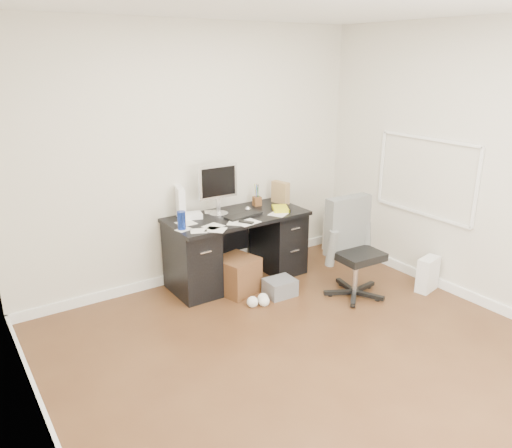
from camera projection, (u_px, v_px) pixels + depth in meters
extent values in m
plane|color=#482A17|center=(313.00, 359.00, 4.08)|extent=(4.00, 4.00, 0.00)
cube|color=beige|center=(194.00, 157.00, 5.22)|extent=(4.00, 0.02, 2.70)
cube|color=beige|center=(27.00, 259.00, 2.59)|extent=(0.02, 4.00, 2.70)
cube|color=beige|center=(481.00, 168.00, 4.70)|extent=(0.02, 4.00, 2.70)
cube|color=white|center=(199.00, 271.00, 5.62)|extent=(4.00, 0.03, 0.10)
cube|color=white|center=(462.00, 293.00, 5.11)|extent=(0.03, 4.00, 0.10)
cube|color=black|center=(237.00, 217.00, 5.30)|extent=(1.50, 0.70, 0.04)
cube|color=black|center=(192.00, 260.00, 5.13)|extent=(0.40, 0.60, 0.71)
cube|color=black|center=(278.00, 240.00, 5.71)|extent=(0.40, 0.60, 0.71)
cube|color=black|center=(222.00, 232.00, 5.65)|extent=(0.70, 0.03, 0.51)
cube|color=black|center=(244.00, 215.00, 5.24)|extent=(0.43, 0.20, 0.02)
sphere|color=silver|center=(248.00, 209.00, 5.39)|extent=(0.07, 0.07, 0.06)
cylinder|color=#163099|center=(182.00, 220.00, 4.82)|extent=(0.10, 0.10, 0.18)
cube|color=white|center=(180.00, 203.00, 5.14)|extent=(0.20, 0.31, 0.33)
cube|color=#967B49|center=(280.00, 192.00, 5.69)|extent=(0.15, 0.23, 0.25)
cube|color=yellow|center=(281.00, 209.00, 5.45)|extent=(0.26, 0.28, 0.04)
cube|color=#AEAA9D|center=(344.00, 233.00, 6.23)|extent=(0.32, 0.54, 0.50)
cube|color=white|center=(428.00, 274.00, 5.22)|extent=(0.30, 0.24, 0.37)
cube|color=#492C16|center=(237.00, 275.00, 5.19)|extent=(0.46, 0.46, 0.38)
cube|color=slate|center=(280.00, 287.00, 5.14)|extent=(0.31, 0.26, 0.18)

